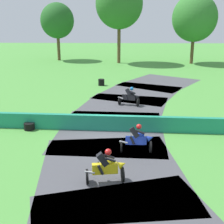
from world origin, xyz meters
The scene contains 11 objects.
ground_plane centered at (0.00, 0.00, 0.00)m, with size 120.00×120.00×0.00m, color #4C933D.
track_asphalt centered at (1.67, -0.09, 0.00)m, with size 12.05×36.51×0.01m.
safety_barrier centered at (4.80, -0.25, 0.45)m, with size 0.30×24.28×0.90m, color #1E8466.
motorcycle_lead_black centered at (1.28, 5.26, 0.64)m, with size 1.73×1.15×1.43m.
motorcycle_chase_blue centered at (1.41, -2.83, 0.64)m, with size 1.68×0.82×1.43m.
motorcycle_trailing_yellow centered at (0.06, -5.76, 0.66)m, with size 1.67×0.87×1.42m.
tire_stack_near centered at (-1.25, 11.95, 0.30)m, with size 0.58×0.58×0.60m.
tire_stack_mid_a centered at (-4.68, -0.02, 0.20)m, with size 0.61×0.61×0.40m.
tree_far_left centered at (0.29, 26.68, 7.85)m, with size 6.30×6.30×11.18m.
tree_mid_rise centered at (10.34, 26.41, 6.05)m, with size 5.95×5.95×9.18m.
tree_behind_barrier centered at (-8.62, 29.27, 5.65)m, with size 4.79×4.79×8.19m.
Camera 1 is at (0.57, -16.54, 6.28)m, focal length 49.25 mm.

